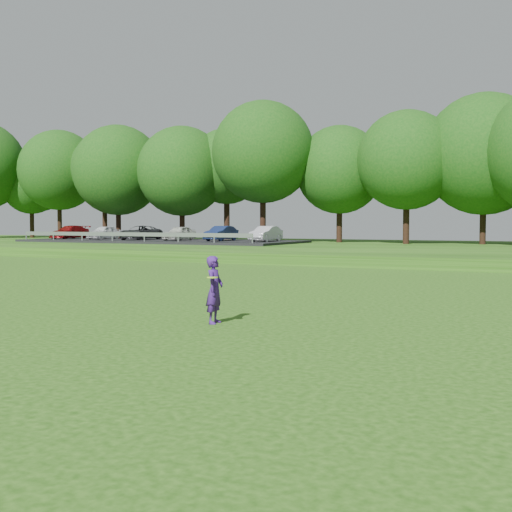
% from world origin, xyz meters
% --- Properties ---
extents(ground, '(140.00, 140.00, 0.00)m').
position_xyz_m(ground, '(0.00, 0.00, 0.00)').
color(ground, '#19400C').
rests_on(ground, ground).
extents(berm, '(130.00, 30.00, 0.60)m').
position_xyz_m(berm, '(0.00, 34.00, 0.30)').
color(berm, '#19400C').
rests_on(berm, ground).
extents(walking_path, '(130.00, 1.60, 0.04)m').
position_xyz_m(walking_path, '(0.00, 20.00, 0.02)').
color(walking_path, gray).
rests_on(walking_path, ground).
extents(treeline, '(104.00, 7.00, 15.00)m').
position_xyz_m(treeline, '(0.00, 38.00, 8.10)').
color(treeline, '#114610').
rests_on(treeline, berm).
extents(parking_lot, '(24.00, 9.00, 1.38)m').
position_xyz_m(parking_lot, '(-24.47, 32.82, 1.06)').
color(parking_lot, black).
rests_on(parking_lot, berm).
extents(woman, '(0.48, 0.74, 1.51)m').
position_xyz_m(woman, '(0.53, 0.74, 0.76)').
color(woman, '#401A76').
rests_on(woman, ground).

